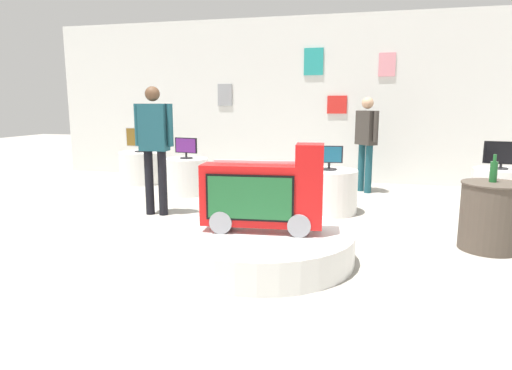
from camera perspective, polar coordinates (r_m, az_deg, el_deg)
ground_plane at (r=4.98m, az=-0.69°, el=-7.65°), size 30.00×30.00×0.00m
back_wall_display at (r=9.05m, az=6.62°, el=10.68°), size 10.86×0.13×3.20m
main_display_pedestal at (r=4.49m, az=0.72°, el=-7.69°), size 1.82×1.82×0.30m
novelty_firetruck_tv at (r=4.35m, az=1.02°, el=-1.41°), size 1.20×0.44×0.87m
display_pedestal_left_rear at (r=7.34m, az=28.49°, el=-0.57°), size 0.72×0.72×0.62m
tv_on_left_rear at (r=7.27m, az=28.86°, el=3.44°), size 0.48×0.20×0.40m
display_pedestal_center_rear at (r=7.77m, az=-8.80°, el=1.11°), size 0.73×0.73×0.62m
tv_on_center_rear at (r=7.70m, az=-8.91°, el=4.75°), size 0.42×0.22×0.35m
display_pedestal_right_rear at (r=6.46m, az=9.19°, el=-0.78°), size 0.81×0.81×0.62m
tv_on_right_rear at (r=6.38m, az=9.31°, el=3.51°), size 0.38×0.22×0.34m
display_pedestal_far_right at (r=9.02m, az=-14.40°, el=2.17°), size 0.83×0.83×0.62m
tv_on_far_right at (r=8.95m, az=-14.58°, el=5.76°), size 0.58×0.22×0.47m
side_table_round at (r=5.35m, az=27.71°, el=-3.48°), size 0.63×0.63×0.72m
bottle_on_side_table at (r=5.30m, az=28.03°, el=1.59°), size 0.07×0.07×0.29m
shopper_browsing_near_truck at (r=8.02m, az=13.87°, el=5.94°), size 0.39×0.45×1.65m
shopper_browsing_rear at (r=6.30m, az=-12.84°, el=5.54°), size 0.56×0.21×1.77m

